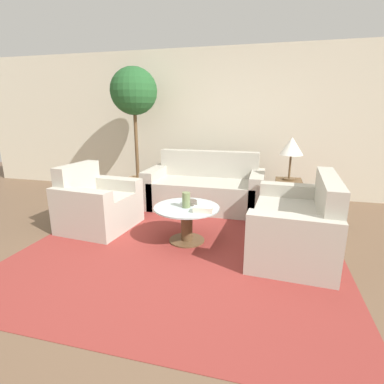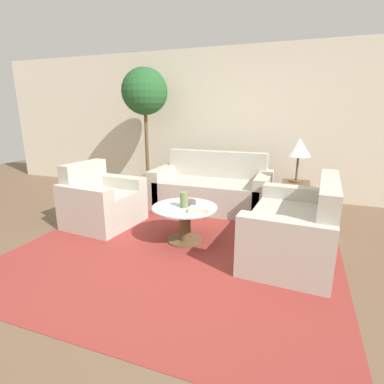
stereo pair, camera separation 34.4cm
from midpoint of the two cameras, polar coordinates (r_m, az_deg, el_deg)
The scene contains 13 objects.
ground_plane at distance 3.21m, azimuth -8.66°, elevation -13.35°, with size 14.00×14.00×0.00m, color brown.
wall_back at distance 5.63m, azimuth 2.81°, elevation 12.92°, with size 10.00×0.06×2.60m.
rug at distance 3.67m, azimuth -3.72°, elevation -9.28°, with size 3.48×3.63×0.01m.
sofa_main at distance 4.86m, azimuth 0.53°, elevation 0.53°, with size 1.85×0.89×0.88m.
armchair at distance 4.25m, azimuth -20.08°, elevation -2.58°, with size 0.90×0.98×0.85m.
loveseat at distance 3.48m, azimuth 17.07°, elevation -6.26°, with size 0.93×1.50×0.86m.
coffee_table at distance 3.57m, azimuth -3.80°, elevation -5.23°, with size 0.77×0.77×0.44m.
side_table at distance 4.59m, azimuth 15.65°, elevation -1.12°, with size 0.37×0.37×0.56m.
table_lamp at distance 4.45m, azimuth 16.34°, elevation 8.19°, with size 0.33×0.33×0.61m.
potted_plant at distance 5.42m, azimuth -12.82°, elevation 16.64°, with size 0.79×0.79×2.24m.
vase at distance 3.47m, azimuth -3.96°, elevation -1.55°, with size 0.10×0.10×0.18m.
bowl at distance 3.60m, azimuth -3.14°, elevation -2.02°, with size 0.17×0.17×0.05m.
book_stack at distance 3.31m, azimuth -0.89°, elevation -3.42°, with size 0.22×0.13×0.06m.
Camera 1 is at (0.99, -2.63, 1.53)m, focal length 28.00 mm.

